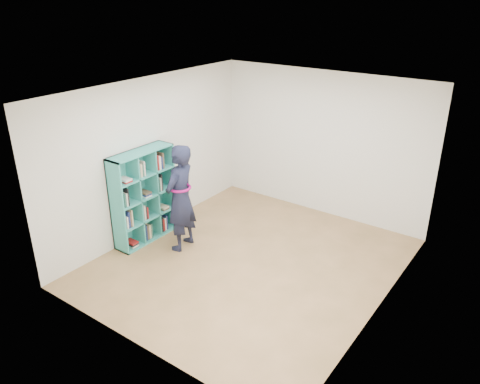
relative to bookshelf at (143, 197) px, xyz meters
The scene contains 9 objects.
floor 2.03m from the bookshelf, 11.55° to the left, with size 4.50×4.50×0.00m, color olive.
ceiling 2.64m from the bookshelf, 11.55° to the left, with size 4.50×4.50×0.00m, color white.
wall_left 0.69m from the bookshelf, 111.90° to the left, with size 0.02×4.50×2.60m, color silver.
wall_right 3.91m from the bookshelf, ahead, with size 0.02×4.50×2.60m, color silver.
wall_back 3.26m from the bookshelf, 54.88° to the left, with size 4.00×0.02×2.60m, color silver.
wall_front 2.69m from the bookshelf, 45.37° to the right, with size 4.00×0.02×2.60m, color silver.
bookshelf is the anchor object (origin of this frame).
person 0.72m from the bookshelf, 11.38° to the left, with size 0.50×0.68×1.72m.
smartphone 0.64m from the bookshelf, 21.42° to the left, with size 0.05×0.09×0.14m.
Camera 1 is at (3.45, -5.06, 3.86)m, focal length 35.00 mm.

